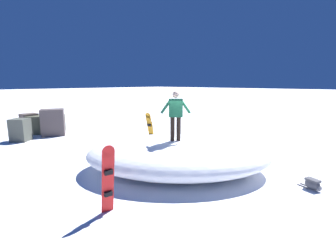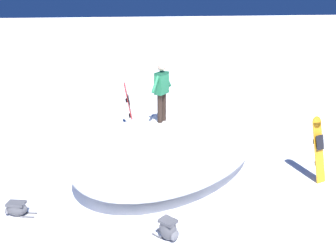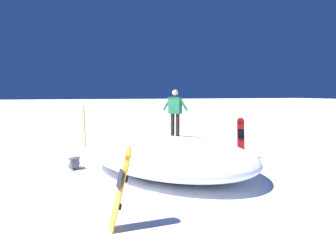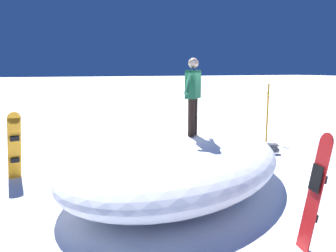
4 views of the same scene
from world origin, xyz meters
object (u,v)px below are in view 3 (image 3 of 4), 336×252
object	(u,v)px
snowboard_primary_upright	(241,138)
backpack_far	(117,146)
snowboarder_standing	(175,110)
trail_marker_pole	(85,125)
snowboard_secondary_upright	(121,187)
backpack_near	(74,163)

from	to	relation	value
snowboard_primary_upright	backpack_far	xyz separation A→B (m)	(4.72, -3.26, -0.72)
snowboarder_standing	trail_marker_pole	distance (m)	5.88
snowboard_secondary_upright	trail_marker_pole	world-z (taller)	trail_marker_pole
snowboard_primary_upright	backpack_near	bearing A→B (deg)	-3.36
backpack_near	trail_marker_pole	distance (m)	4.02
backpack_far	trail_marker_pole	distance (m)	2.06
snowboarder_standing	snowboard_secondary_upright	xyz separation A→B (m)	(2.17, 3.48, -1.26)
snowboard_primary_upright	snowboard_secondary_upright	size ratio (longest dim) A/B	1.04
snowboarder_standing	backpack_near	world-z (taller)	snowboarder_standing
backpack_near	snowboarder_standing	bearing A→B (deg)	166.87
snowboarder_standing	snowboard_secondary_upright	size ratio (longest dim) A/B	0.98
backpack_near	backpack_far	xyz separation A→B (m)	(-1.66, -2.89, -0.06)
snowboard_primary_upright	backpack_far	distance (m)	5.78
snowboard_secondary_upright	snowboarder_standing	bearing A→B (deg)	-121.90
snowboard_secondary_upright	backpack_near	bearing A→B (deg)	-73.10
snowboard_primary_upright	snowboarder_standing	bearing A→B (deg)	8.50
backpack_near	backpack_far	size ratio (longest dim) A/B	0.84
snowboarder_standing	snowboard_secondary_upright	bearing A→B (deg)	58.10
snowboarder_standing	snowboard_primary_upright	xyz separation A→B (m)	(-2.91, -0.43, -1.22)
snowboard_secondary_upright	backpack_near	xyz separation A→B (m)	(1.30, -4.29, -0.62)
snowboarder_standing	backpack_far	size ratio (longest dim) A/B	2.36
snowboard_primary_upright	trail_marker_pole	size ratio (longest dim) A/B	0.82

